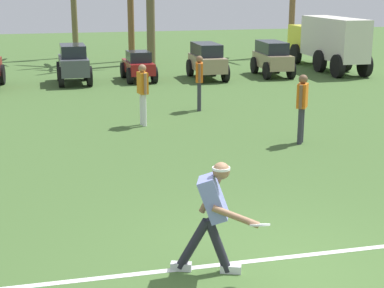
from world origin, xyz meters
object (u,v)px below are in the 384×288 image
(frisbee_thrower, at_px, (213,212))
(teammate_deep, at_px, (199,78))
(parked_car_slot_c, at_px, (138,65))
(parked_car_slot_b, at_px, (73,63))
(parked_car_slot_e, at_px, (272,57))
(box_truck, at_px, (328,40))
(frisbee_in_flight, at_px, (260,225))
(teammate_near_sideline, at_px, (143,89))
(teammate_midfield, at_px, (302,102))
(parked_car_slot_d, at_px, (207,60))

(frisbee_thrower, xyz_separation_m, teammate_deep, (2.48, 9.52, 0.14))
(frisbee_thrower, distance_m, parked_car_slot_c, 15.53)
(parked_car_slot_b, relative_size, parked_car_slot_c, 1.07)
(parked_car_slot_e, distance_m, box_truck, 3.13)
(parked_car_slot_e, bearing_deg, teammate_deep, -128.58)
(parked_car_slot_b, xyz_separation_m, parked_car_slot_e, (7.71, -0.09, -0.02))
(parked_car_slot_c, bearing_deg, frisbee_in_flight, -94.68)
(parked_car_slot_c, bearing_deg, teammate_near_sideline, -98.91)
(frisbee_in_flight, height_order, parked_car_slot_e, parked_car_slot_e)
(teammate_near_sideline, height_order, teammate_deep, same)
(teammate_near_sideline, bearing_deg, frisbee_thrower, -94.26)
(frisbee_thrower, bearing_deg, parked_car_slot_e, 65.16)
(teammate_deep, distance_m, box_truck, 10.11)
(frisbee_thrower, xyz_separation_m, parked_car_slot_c, (1.75, 15.43, -0.24))
(frisbee_in_flight, height_order, parked_car_slot_b, parked_car_slot_b)
(parked_car_slot_e, bearing_deg, teammate_midfield, -108.80)
(frisbee_in_flight, bearing_deg, parked_car_slot_e, 67.11)
(teammate_near_sideline, distance_m, parked_car_slot_d, 8.02)
(parked_car_slot_b, bearing_deg, frisbee_in_flight, -86.01)
(parked_car_slot_b, height_order, box_truck, box_truck)
(frisbee_thrower, relative_size, teammate_near_sideline, 0.91)
(teammate_midfield, bearing_deg, parked_car_slot_d, 86.26)
(teammate_deep, distance_m, parked_car_slot_b, 6.62)
(frisbee_thrower, height_order, parked_car_slot_e, frisbee_thrower)
(teammate_deep, xyz_separation_m, box_truck, (7.50, 6.78, 0.29))
(teammate_near_sideline, distance_m, teammate_midfield, 4.09)
(parked_car_slot_c, xyz_separation_m, box_truck, (8.22, 0.87, 0.67))
(parked_car_slot_d, distance_m, box_truck, 5.76)
(frisbee_thrower, bearing_deg, box_truck, 58.52)
(parked_car_slot_d, bearing_deg, teammate_midfield, -93.74)
(frisbee_in_flight, height_order, teammate_near_sideline, teammate_near_sideline)
(teammate_near_sideline, height_order, box_truck, box_truck)
(parked_car_slot_b, bearing_deg, frisbee_thrower, -87.62)
(parked_car_slot_e, bearing_deg, frisbee_thrower, -114.84)
(teammate_midfield, relative_size, parked_car_slot_b, 0.66)
(parked_car_slot_c, relative_size, parked_car_slot_e, 0.89)
(frisbee_in_flight, relative_size, box_truck, 0.05)
(teammate_near_sideline, xyz_separation_m, teammate_midfield, (3.12, -2.65, 0.00))
(teammate_midfield, height_order, teammate_deep, same)
(teammate_midfield, height_order, parked_car_slot_c, teammate_midfield)
(parked_car_slot_c, bearing_deg, parked_car_slot_e, -1.70)
(teammate_deep, bearing_deg, parked_car_slot_c, 97.00)
(teammate_near_sideline, height_order, teammate_midfield, same)
(frisbee_thrower, bearing_deg, teammate_deep, 75.39)
(frisbee_thrower, bearing_deg, parked_car_slot_d, 73.97)
(teammate_midfield, xyz_separation_m, parked_car_slot_d, (0.64, 9.73, -0.22))
(parked_car_slot_b, bearing_deg, parked_car_slot_c, 1.70)
(frisbee_in_flight, bearing_deg, parked_car_slot_c, 85.32)
(teammate_near_sideline, relative_size, teammate_deep, 1.00)
(frisbee_in_flight, relative_size, parked_car_slot_c, 0.13)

